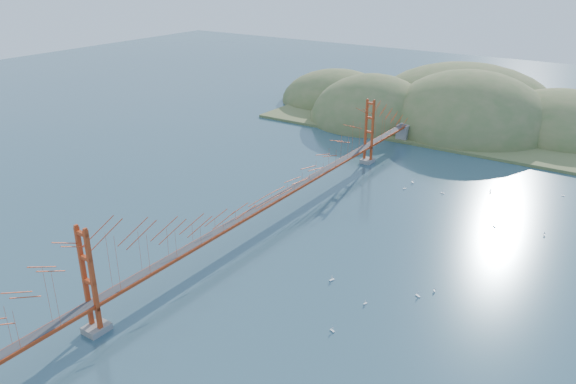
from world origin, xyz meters
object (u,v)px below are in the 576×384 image
Objects in this scene: sailboat_2 at (418,295)px; sailboat_0 at (332,279)px; bridge at (271,176)px; sailboat_1 at (544,234)px.

sailboat_0 reaches higher than sailboat_2.
bridge is 129.49× the size of sailboat_0.
bridge is at bearing -152.31° from sailboat_1.
sailboat_0 is (14.76, -8.71, -6.85)m from bridge.
sailboat_1 is (32.76, 17.19, -6.87)m from bridge.
bridge is at bearing 149.45° from sailboat_0.
sailboat_0 is (-9.52, -2.46, 0.00)m from sailboat_2.
sailboat_2 is (24.28, -6.25, -6.86)m from bridge.
bridge is 26.00m from sailboat_2.
sailboat_2 is at bearing -14.44° from bridge.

